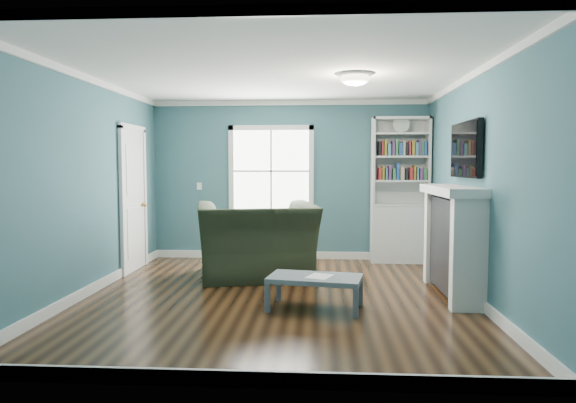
{
  "coord_description": "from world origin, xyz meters",
  "views": [
    {
      "loc": [
        0.5,
        -5.93,
        1.54
      ],
      "look_at": [
        0.11,
        0.4,
        1.1
      ],
      "focal_mm": 32.0,
      "sensor_mm": 36.0,
      "label": 1
    }
  ],
  "objects": [
    {
      "name": "bookshelf",
      "position": [
        1.77,
        2.3,
        0.92
      ],
      "size": [
        0.9,
        0.35,
        2.31
      ],
      "color": "silver",
      "rests_on": "ground"
    },
    {
      "name": "window",
      "position": [
        -0.3,
        2.49,
        1.45
      ],
      "size": [
        1.4,
        0.06,
        1.5
      ],
      "color": "white",
      "rests_on": "room_walls"
    },
    {
      "name": "trim",
      "position": [
        0.0,
        0.0,
        1.24
      ],
      "size": [
        4.5,
        5.0,
        2.6
      ],
      "color": "white",
      "rests_on": "ground"
    },
    {
      "name": "room_walls",
      "position": [
        0.0,
        0.0,
        1.58
      ],
      "size": [
        5.0,
        5.0,
        5.0
      ],
      "color": "#355C65",
      "rests_on": "ground"
    },
    {
      "name": "paper_sheet",
      "position": [
        0.5,
        -0.51,
        0.36
      ],
      "size": [
        0.32,
        0.36,
        0.0
      ],
      "primitive_type": "cube",
      "rotation": [
        0.0,
        0.0,
        -0.36
      ],
      "color": "white",
      "rests_on": "coffee_table"
    },
    {
      "name": "ceiling_fixture",
      "position": [
        0.9,
        0.1,
        2.55
      ],
      "size": [
        0.38,
        0.38,
        0.15
      ],
      "color": "white",
      "rests_on": "room_walls"
    },
    {
      "name": "light_switch",
      "position": [
        -1.5,
        2.48,
        1.2
      ],
      "size": [
        0.08,
        0.01,
        0.12
      ],
      "primitive_type": "cube",
      "color": "white",
      "rests_on": "room_walls"
    },
    {
      "name": "coffee_table",
      "position": [
        0.45,
        -0.49,
        0.31
      ],
      "size": [
        1.06,
        0.7,
        0.36
      ],
      "rotation": [
        0.0,
        0.0,
        -0.18
      ],
      "color": "#515961",
      "rests_on": "ground"
    },
    {
      "name": "tv",
      "position": [
        2.2,
        0.2,
        1.72
      ],
      "size": [
        0.06,
        1.1,
        0.65
      ],
      "primitive_type": "cube",
      "color": "black",
      "rests_on": "fireplace"
    },
    {
      "name": "recliner",
      "position": [
        -0.37,
        1.02,
        0.69
      ],
      "size": [
        1.76,
        1.34,
        1.37
      ],
      "primitive_type": "imported",
      "rotation": [
        0.0,
        0.0,
        -2.92
      ],
      "color": "#202D1C",
      "rests_on": "ground"
    },
    {
      "name": "door",
      "position": [
        -2.22,
        1.4,
        1.07
      ],
      "size": [
        0.12,
        0.98,
        2.17
      ],
      "color": "silver",
      "rests_on": "ground"
    },
    {
      "name": "fireplace",
      "position": [
        2.08,
        0.2,
        0.64
      ],
      "size": [
        0.44,
        1.58,
        1.3
      ],
      "color": "black",
      "rests_on": "ground"
    },
    {
      "name": "floor",
      "position": [
        0.0,
        0.0,
        0.0
      ],
      "size": [
        5.0,
        5.0,
        0.0
      ],
      "primitive_type": "plane",
      "color": "black",
      "rests_on": "ground"
    }
  ]
}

